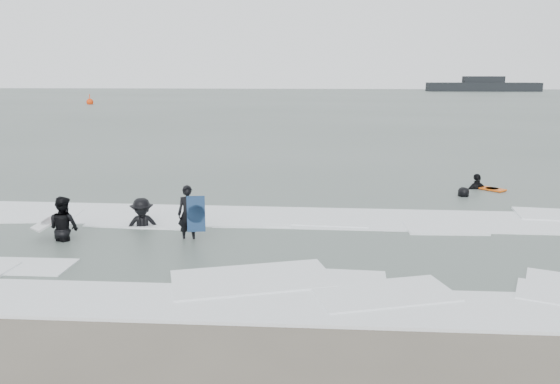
# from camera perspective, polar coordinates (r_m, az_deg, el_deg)

# --- Properties ---
(ground) EXTENTS (320.00, 320.00, 0.00)m
(ground) POSITION_cam_1_polar(r_m,az_deg,el_deg) (11.57, -2.15, -10.60)
(ground) COLOR brown
(ground) RESTS_ON ground
(sea) EXTENTS (320.00, 320.00, 0.00)m
(sea) POSITION_cam_1_polar(r_m,az_deg,el_deg) (90.70, 4.10, 9.39)
(sea) COLOR #47544C
(sea) RESTS_ON ground
(surfer_centre) EXTENTS (0.60, 0.41, 1.58)m
(surfer_centre) POSITION_cam_1_polar(r_m,az_deg,el_deg) (15.22, -9.47, -5.11)
(surfer_centre) COLOR black
(surfer_centre) RESTS_ON ground
(surfer_wading) EXTENTS (1.06, 0.95, 1.81)m
(surfer_wading) POSITION_cam_1_polar(r_m,az_deg,el_deg) (16.14, -21.53, -4.80)
(surfer_wading) COLOR black
(surfer_wading) RESTS_ON ground
(surfer_breaker) EXTENTS (1.32, 1.01, 1.81)m
(surfer_breaker) POSITION_cam_1_polar(r_m,az_deg,el_deg) (16.60, -14.15, -3.84)
(surfer_breaker) COLOR black
(surfer_breaker) RESTS_ON ground
(surfer_right_near) EXTENTS (1.14, 0.79, 1.80)m
(surfer_right_near) POSITION_cam_1_polar(r_m,az_deg,el_deg) (22.94, 19.87, 0.20)
(surfer_right_near) COLOR black
(surfer_right_near) RESTS_ON ground
(surfer_right_far) EXTENTS (0.89, 0.74, 1.56)m
(surfer_right_far) POSITION_cam_1_polar(r_m,az_deg,el_deg) (21.32, 18.60, -0.58)
(surfer_right_far) COLOR black
(surfer_right_far) RESTS_ON ground
(surf_foam) EXTENTS (30.03, 9.06, 0.09)m
(surf_foam) POSITION_cam_1_polar(r_m,az_deg,el_deg) (15.02, -0.42, -5.00)
(surf_foam) COLOR white
(surf_foam) RESTS_ON ground
(bodyboards) EXTENTS (14.97, 8.61, 1.25)m
(bodyboards) POSITION_cam_1_polar(r_m,az_deg,el_deg) (16.93, -0.20, -1.41)
(bodyboards) COLOR #0F2648
(bodyboards) RESTS_ON ground
(buoy) EXTENTS (1.00, 1.00, 1.65)m
(buoy) POSITION_cam_1_polar(r_m,az_deg,el_deg) (87.69, -19.25, 8.88)
(buoy) COLOR red
(buoy) RESTS_ON ground
(vessel_horizon) EXTENTS (28.74, 5.13, 3.90)m
(vessel_horizon) POSITION_cam_1_polar(r_m,az_deg,el_deg) (155.48, 20.43, 10.35)
(vessel_horizon) COLOR black
(vessel_horizon) RESTS_ON ground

